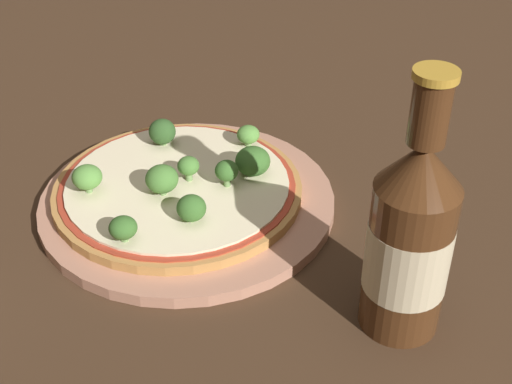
{
  "coord_description": "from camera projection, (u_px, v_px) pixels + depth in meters",
  "views": [
    {
      "loc": [
        0.58,
        -0.18,
        0.43
      ],
      "look_at": [
        0.09,
        0.02,
        0.06
      ],
      "focal_mm": 50.0,
      "sensor_mm": 36.0,
      "label": 1
    }
  ],
  "objects": [
    {
      "name": "ground_plane",
      "position": [
        200.0,
        198.0,
        0.74
      ],
      "size": [
        3.0,
        3.0,
        0.0
      ],
      "primitive_type": "plane",
      "color": "#3D2819"
    },
    {
      "name": "plate",
      "position": [
        188.0,
        201.0,
        0.72
      ],
      "size": [
        0.3,
        0.3,
        0.01
      ],
      "color": "tan",
      "rests_on": "ground_plane"
    },
    {
      "name": "pizza",
      "position": [
        178.0,
        188.0,
        0.72
      ],
      "size": [
        0.25,
        0.25,
        0.01
      ],
      "color": "#B77F42",
      "rests_on": "plate"
    },
    {
      "name": "broccoli_floret_0",
      "position": [
        253.0,
        161.0,
        0.72
      ],
      "size": [
        0.04,
        0.04,
        0.03
      ],
      "color": "#6B8E51",
      "rests_on": "pizza"
    },
    {
      "name": "broccoli_floret_1",
      "position": [
        87.0,
        177.0,
        0.69
      ],
      "size": [
        0.03,
        0.03,
        0.03
      ],
      "color": "#6B8E51",
      "rests_on": "pizza"
    },
    {
      "name": "broccoli_floret_2",
      "position": [
        248.0,
        135.0,
        0.77
      ],
      "size": [
        0.02,
        0.02,
        0.02
      ],
      "color": "#6B8E51",
      "rests_on": "pizza"
    },
    {
      "name": "broccoli_floret_3",
      "position": [
        162.0,
        179.0,
        0.69
      ],
      "size": [
        0.03,
        0.03,
        0.03
      ],
      "color": "#6B8E51",
      "rests_on": "pizza"
    },
    {
      "name": "broccoli_floret_4",
      "position": [
        187.0,
        164.0,
        0.71
      ],
      "size": [
        0.02,
        0.02,
        0.03
      ],
      "color": "#6B8E51",
      "rests_on": "pizza"
    },
    {
      "name": "broccoli_floret_5",
      "position": [
        123.0,
        228.0,
        0.63
      ],
      "size": [
        0.03,
        0.03,
        0.02
      ],
      "color": "#6B8E51",
      "rests_on": "pizza"
    },
    {
      "name": "broccoli_floret_6",
      "position": [
        162.0,
        132.0,
        0.77
      ],
      "size": [
        0.03,
        0.03,
        0.03
      ],
      "color": "#6B8E51",
      "rests_on": "pizza"
    },
    {
      "name": "broccoli_floret_7",
      "position": [
        227.0,
        171.0,
        0.7
      ],
      "size": [
        0.02,
        0.02,
        0.03
      ],
      "color": "#6B8E51",
      "rests_on": "pizza"
    },
    {
      "name": "broccoli_floret_8",
      "position": [
        191.0,
        208.0,
        0.66
      ],
      "size": [
        0.03,
        0.03,
        0.03
      ],
      "color": "#6B8E51",
      "rests_on": "pizza"
    },
    {
      "name": "beer_bottle",
      "position": [
        410.0,
        239.0,
        0.55
      ],
      "size": [
        0.07,
        0.07,
        0.23
      ],
      "color": "#472814",
      "rests_on": "ground_plane"
    }
  ]
}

